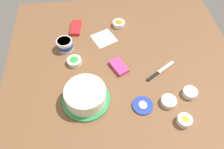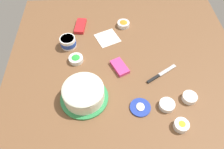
{
  "view_description": "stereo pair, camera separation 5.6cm",
  "coord_description": "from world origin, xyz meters",
  "px_view_note": "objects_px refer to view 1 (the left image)",
  "views": [
    {
      "loc": [
        0.84,
        -0.18,
        1.07
      ],
      "look_at": [
        0.07,
        -0.09,
        0.04
      ],
      "focal_mm": 33.93,
      "sensor_mm": 36.0,
      "label": 1
    },
    {
      "loc": [
        0.84,
        -0.13,
        1.07
      ],
      "look_at": [
        0.07,
        -0.09,
        0.04
      ],
      "focal_mm": 33.93,
      "sensor_mm": 36.0,
      "label": 2
    }
  ],
  "objects_px": {
    "frosting_tub_lid": "(143,105)",
    "paper_napkin": "(104,38)",
    "candy_box_upper": "(119,66)",
    "sprinkle_bowl_yellow": "(184,120)",
    "frosting_tub": "(65,44)",
    "sprinkle_bowl_orange": "(119,23)",
    "candy_box_lower": "(76,28)",
    "frosted_cake": "(85,95)",
    "spreading_knife": "(158,72)",
    "sprinkle_bowl_pink": "(169,101)",
    "sprinkle_bowl_blue": "(190,93)",
    "sprinkle_bowl_green": "(74,61)"
  },
  "relations": [
    {
      "from": "sprinkle_bowl_green",
      "to": "sprinkle_bowl_yellow",
      "type": "bearing_deg",
      "value": 49.59
    },
    {
      "from": "candy_box_lower",
      "to": "candy_box_upper",
      "type": "bearing_deg",
      "value": 41.33
    },
    {
      "from": "candy_box_lower",
      "to": "sprinkle_bowl_pink",
      "type": "bearing_deg",
      "value": 44.11
    },
    {
      "from": "candy_box_lower",
      "to": "paper_napkin",
      "type": "xyz_separation_m",
      "value": [
        0.13,
        0.2,
        -0.01
      ]
    },
    {
      "from": "frosting_tub_lid",
      "to": "sprinkle_bowl_yellow",
      "type": "relative_size",
      "value": 1.5
    },
    {
      "from": "frosting_tub_lid",
      "to": "sprinkle_bowl_orange",
      "type": "relative_size",
      "value": 1.3
    },
    {
      "from": "sprinkle_bowl_orange",
      "to": "sprinkle_bowl_blue",
      "type": "height_order",
      "value": "sprinkle_bowl_orange"
    },
    {
      "from": "sprinkle_bowl_yellow",
      "to": "frosted_cake",
      "type": "bearing_deg",
      "value": -111.35
    },
    {
      "from": "spreading_knife",
      "to": "frosting_tub_lid",
      "type": "bearing_deg",
      "value": -34.12
    },
    {
      "from": "frosted_cake",
      "to": "sprinkle_bowl_orange",
      "type": "height_order",
      "value": "frosted_cake"
    },
    {
      "from": "frosting_tub",
      "to": "candy_box_upper",
      "type": "xyz_separation_m",
      "value": [
        0.21,
        0.34,
        -0.03
      ]
    },
    {
      "from": "sprinkle_bowl_yellow",
      "to": "candy_box_lower",
      "type": "bearing_deg",
      "value": -145.66
    },
    {
      "from": "frosted_cake",
      "to": "sprinkle_bowl_orange",
      "type": "relative_size",
      "value": 3.05
    },
    {
      "from": "sprinkle_bowl_yellow",
      "to": "sprinkle_bowl_orange",
      "type": "bearing_deg",
      "value": -163.91
    },
    {
      "from": "sprinkle_bowl_pink",
      "to": "sprinkle_bowl_green",
      "type": "bearing_deg",
      "value": -124.83
    },
    {
      "from": "sprinkle_bowl_pink",
      "to": "paper_napkin",
      "type": "bearing_deg",
      "value": -151.17
    },
    {
      "from": "frosting_tub",
      "to": "sprinkle_bowl_green",
      "type": "relative_size",
      "value": 1.16
    },
    {
      "from": "sprinkle_bowl_yellow",
      "to": "sprinkle_bowl_pink",
      "type": "bearing_deg",
      "value": -158.16
    },
    {
      "from": "frosting_tub",
      "to": "frosting_tub_lid",
      "type": "bearing_deg",
      "value": 40.72
    },
    {
      "from": "sprinkle_bowl_orange",
      "to": "sprinkle_bowl_yellow",
      "type": "distance_m",
      "value": 0.85
    },
    {
      "from": "frosting_tub",
      "to": "sprinkle_bowl_yellow",
      "type": "relative_size",
      "value": 1.37
    },
    {
      "from": "sprinkle_bowl_pink",
      "to": "sprinkle_bowl_green",
      "type": "relative_size",
      "value": 0.94
    },
    {
      "from": "candy_box_lower",
      "to": "sprinkle_bowl_yellow",
      "type": "bearing_deg",
      "value": 42.19
    },
    {
      "from": "spreading_knife",
      "to": "sprinkle_bowl_green",
      "type": "xyz_separation_m",
      "value": [
        -0.15,
        -0.53,
        0.01
      ]
    },
    {
      "from": "sprinkle_bowl_pink",
      "to": "candy_box_lower",
      "type": "distance_m",
      "value": 0.86
    },
    {
      "from": "frosting_tub",
      "to": "sprinkle_bowl_blue",
      "type": "relative_size",
      "value": 1.29
    },
    {
      "from": "frosting_tub_lid",
      "to": "sprinkle_bowl_pink",
      "type": "distance_m",
      "value": 0.15
    },
    {
      "from": "sprinkle_bowl_blue",
      "to": "candy_box_lower",
      "type": "distance_m",
      "value": 0.92
    },
    {
      "from": "frosted_cake",
      "to": "paper_napkin",
      "type": "xyz_separation_m",
      "value": [
        -0.49,
        0.15,
        -0.05
      ]
    },
    {
      "from": "sprinkle_bowl_green",
      "to": "paper_napkin",
      "type": "xyz_separation_m",
      "value": [
        -0.2,
        0.21,
        -0.01
      ]
    },
    {
      "from": "frosting_tub_lid",
      "to": "paper_napkin",
      "type": "relative_size",
      "value": 0.79
    },
    {
      "from": "frosting_tub",
      "to": "sprinkle_bowl_orange",
      "type": "height_order",
      "value": "frosting_tub"
    },
    {
      "from": "frosted_cake",
      "to": "candy_box_upper",
      "type": "distance_m",
      "value": 0.31
    },
    {
      "from": "sprinkle_bowl_orange",
      "to": "paper_napkin",
      "type": "bearing_deg",
      "value": -44.43
    },
    {
      "from": "sprinkle_bowl_pink",
      "to": "sprinkle_bowl_yellow",
      "type": "xyz_separation_m",
      "value": [
        0.12,
        0.05,
        0.0
      ]
    },
    {
      "from": "sprinkle_bowl_orange",
      "to": "paper_napkin",
      "type": "distance_m",
      "value": 0.18
    },
    {
      "from": "paper_napkin",
      "to": "sprinkle_bowl_green",
      "type": "bearing_deg",
      "value": -46.77
    },
    {
      "from": "frosted_cake",
      "to": "sprinkle_bowl_pink",
      "type": "relative_size",
      "value": 3.15
    },
    {
      "from": "frosting_tub",
      "to": "sprinkle_bowl_orange",
      "type": "xyz_separation_m",
      "value": [
        -0.19,
        0.4,
        -0.02
      ]
    },
    {
      "from": "frosting_tub_lid",
      "to": "sprinkle_bowl_pink",
      "type": "relative_size",
      "value": 1.34
    },
    {
      "from": "frosting_tub_lid",
      "to": "spreading_knife",
      "type": "distance_m",
      "value": 0.26
    },
    {
      "from": "sprinkle_bowl_yellow",
      "to": "paper_napkin",
      "type": "height_order",
      "value": "sprinkle_bowl_yellow"
    },
    {
      "from": "spreading_knife",
      "to": "candy_box_upper",
      "type": "bearing_deg",
      "value": -107.76
    },
    {
      "from": "frosted_cake",
      "to": "spreading_knife",
      "type": "bearing_deg",
      "value": 106.75
    },
    {
      "from": "sprinkle_bowl_yellow",
      "to": "candy_box_upper",
      "type": "bearing_deg",
      "value": -144.84
    },
    {
      "from": "frosting_tub_lid",
      "to": "candy_box_upper",
      "type": "xyz_separation_m",
      "value": [
        -0.29,
        -0.1,
        0.01
      ]
    },
    {
      "from": "sprinkle_bowl_blue",
      "to": "frosting_tub",
      "type": "bearing_deg",
      "value": -122.68
    },
    {
      "from": "paper_napkin",
      "to": "candy_box_lower",
      "type": "bearing_deg",
      "value": -122.89
    },
    {
      "from": "sprinkle_bowl_pink",
      "to": "paper_napkin",
      "type": "relative_size",
      "value": 0.59
    },
    {
      "from": "frosting_tub",
      "to": "sprinkle_bowl_pink",
      "type": "xyz_separation_m",
      "value": [
        0.51,
        0.59,
        -0.02
      ]
    }
  ]
}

